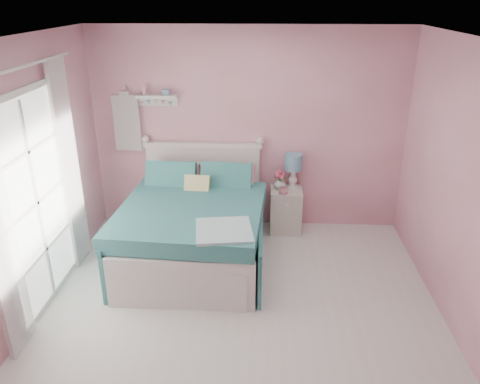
# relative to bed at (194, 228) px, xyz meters

# --- Properties ---
(floor) EXTENTS (4.50, 4.50, 0.00)m
(floor) POSITION_rel_bed_xyz_m (0.59, -1.25, -0.40)
(floor) COLOR silver
(floor) RESTS_ON ground
(room_shell) EXTENTS (4.50, 4.50, 4.50)m
(room_shell) POSITION_rel_bed_xyz_m (0.59, -1.25, 1.19)
(room_shell) COLOR #BD787D
(room_shell) RESTS_ON floor
(bed) EXTENTS (1.67, 2.03, 1.15)m
(bed) POSITION_rel_bed_xyz_m (0.00, 0.00, 0.00)
(bed) COLOR silver
(bed) RESTS_ON floor
(nightstand) EXTENTS (0.41, 0.40, 0.59)m
(nightstand) POSITION_rel_bed_xyz_m (1.10, 0.78, -0.10)
(nightstand) COLOR beige
(nightstand) RESTS_ON floor
(table_lamp) EXTENTS (0.23, 0.23, 0.46)m
(table_lamp) POSITION_rel_bed_xyz_m (1.18, 0.86, 0.51)
(table_lamp) COLOR white
(table_lamp) RESTS_ON nightstand
(vase) EXTENTS (0.20, 0.20, 0.17)m
(vase) POSITION_rel_bed_xyz_m (1.01, 0.79, 0.27)
(vase) COLOR silver
(vase) RESTS_ON nightstand
(teacup) EXTENTS (0.14, 0.14, 0.08)m
(teacup) POSITION_rel_bed_xyz_m (1.05, 0.64, 0.23)
(teacup) COLOR pink
(teacup) RESTS_ON nightstand
(roses) EXTENTS (0.14, 0.11, 0.12)m
(roses) POSITION_rel_bed_xyz_m (1.01, 0.79, 0.39)
(roses) COLOR #E24D72
(roses) RESTS_ON vase
(wall_shelf) EXTENTS (0.50, 0.15, 0.25)m
(wall_shelf) POSITION_rel_bed_xyz_m (-0.55, 0.94, 1.34)
(wall_shelf) COLOR silver
(wall_shelf) RESTS_ON room_shell
(hanging_dress) EXTENTS (0.34, 0.03, 0.72)m
(hanging_dress) POSITION_rel_bed_xyz_m (-0.96, 0.93, 1.00)
(hanging_dress) COLOR white
(hanging_dress) RESTS_ON room_shell
(french_door) EXTENTS (0.04, 1.32, 2.16)m
(french_door) POSITION_rel_bed_xyz_m (-1.38, -0.85, 0.68)
(french_door) COLOR silver
(french_door) RESTS_ON floor
(curtain_far) EXTENTS (0.04, 0.40, 2.32)m
(curtain_far) POSITION_rel_bed_xyz_m (-1.33, -0.11, 0.78)
(curtain_far) COLOR white
(curtain_far) RESTS_ON floor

